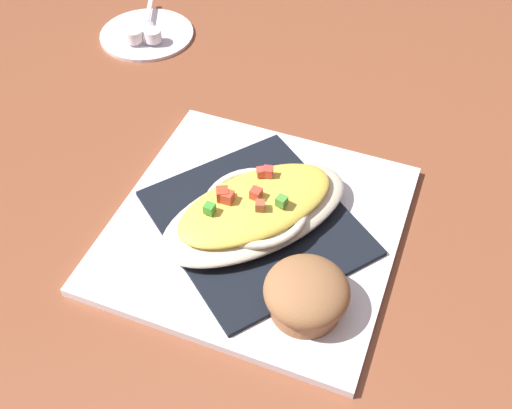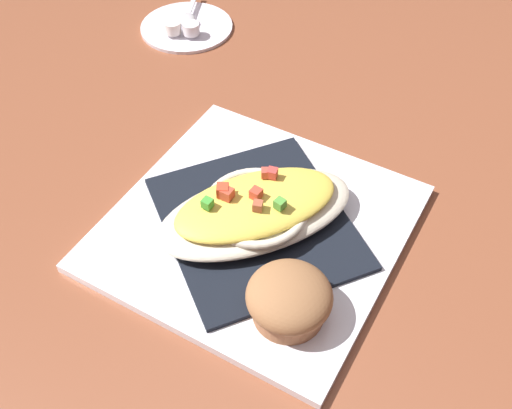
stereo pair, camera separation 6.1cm
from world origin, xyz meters
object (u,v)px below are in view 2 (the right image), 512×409
(gratin_dish, at_px, (256,209))
(creamer_cup_0, at_px, (173,27))
(muffin, at_px, (289,299))
(square_plate, at_px, (256,227))
(spoon, at_px, (187,18))
(creamer_cup_1, at_px, (191,29))
(creamer_saucer, at_px, (187,26))

(gratin_dish, height_order, creamer_cup_0, gratin_dish)
(muffin, height_order, creamer_cup_0, muffin)
(square_plate, xyz_separation_m, creamer_cup_0, (0.33, -0.19, 0.01))
(spoon, height_order, creamer_cup_1, creamer_cup_1)
(square_plate, bearing_deg, spoon, -33.81)
(muffin, bearing_deg, creamer_saucer, -33.42)
(gratin_dish, bearing_deg, creamer_cup_0, -30.13)
(creamer_saucer, relative_size, creamer_cup_0, 5.61)
(muffin, bearing_deg, gratin_dish, -33.02)
(gratin_dish, bearing_deg, spoon, -33.82)
(muffin, distance_m, spoon, 0.52)
(muffin, xyz_separation_m, creamer_cup_0, (0.42, -0.25, -0.02))
(square_plate, distance_m, creamer_cup_1, 0.37)
(square_plate, xyz_separation_m, muffin, (-0.09, 0.06, 0.03))
(square_plate, relative_size, creamer_saucer, 2.13)
(creamer_cup_0, bearing_deg, spoon, -77.57)
(gratin_dish, height_order, creamer_saucer, gratin_dish)
(square_plate, height_order, creamer_saucer, same)
(muffin, bearing_deg, square_plate, -33.06)
(gratin_dish, distance_m, spoon, 0.40)
(gratin_dish, xyz_separation_m, spoon, (0.34, -0.22, -0.02))
(gratin_dish, height_order, creamer_cup_1, gratin_dish)
(creamer_cup_1, bearing_deg, square_plate, 146.19)
(spoon, bearing_deg, creamer_cup_1, 146.17)
(creamer_saucer, bearing_deg, gratin_dish, 146.47)
(gratin_dish, height_order, muffin, gratin_dish)
(creamer_saucer, bearing_deg, creamer_cup_1, 150.09)
(square_plate, height_order, gratin_dish, gratin_dish)
(creamer_cup_0, bearing_deg, muffin, 149.21)
(creamer_cup_0, distance_m, creamer_cup_1, 0.03)
(gratin_dish, distance_m, creamer_saucer, 0.40)
(square_plate, xyz_separation_m, creamer_cup_1, (0.31, -0.20, 0.01))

